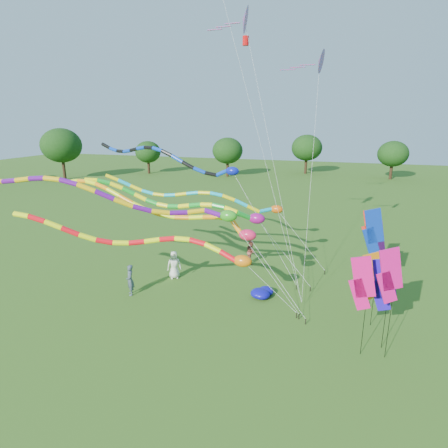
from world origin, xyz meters
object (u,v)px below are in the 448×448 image
(blue_nylon_heap, at_px, (267,291))
(person_a, at_px, (174,265))
(tube_kite_red, at_px, (159,244))
(person_b, at_px, (130,280))
(tube_kite_orange, at_px, (173,211))
(person_c, at_px, (251,252))

(blue_nylon_heap, bearing_deg, person_a, 174.75)
(tube_kite_red, xyz_separation_m, person_b, (-2.54, 1.00, -2.83))
(tube_kite_orange, relative_size, blue_nylon_heap, 8.11)
(tube_kite_red, height_order, person_a, tube_kite_red)
(tube_kite_red, bearing_deg, person_c, 59.01)
(tube_kite_orange, height_order, person_c, tube_kite_orange)
(tube_kite_orange, xyz_separation_m, person_c, (3.18, 5.94, -4.15))
(tube_kite_red, distance_m, person_c, 9.05)
(tube_kite_red, bearing_deg, blue_nylon_heap, 23.25)
(person_a, distance_m, person_b, 3.32)
(tube_kite_orange, xyz_separation_m, blue_nylon_heap, (5.31, 1.33, -4.76))
(person_b, bearing_deg, tube_kite_orange, 76.94)
(person_a, relative_size, person_c, 1.07)
(person_c, bearing_deg, blue_nylon_heap, -177.03)
(blue_nylon_heap, distance_m, person_c, 5.11)
(blue_nylon_heap, bearing_deg, person_b, -162.54)
(tube_kite_red, distance_m, blue_nylon_heap, 7.10)
(blue_nylon_heap, height_order, person_b, person_b)
(tube_kite_red, distance_m, person_a, 5.03)
(blue_nylon_heap, relative_size, person_a, 1.03)
(tube_kite_orange, bearing_deg, tube_kite_red, -75.80)
(tube_kite_red, xyz_separation_m, person_a, (-1.12, 4.00, -2.84))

